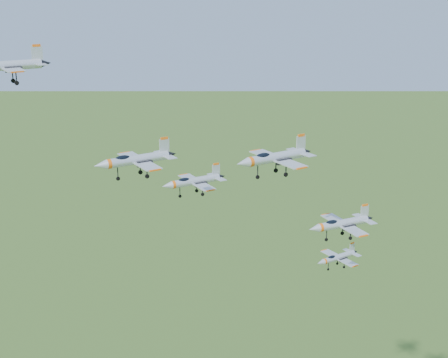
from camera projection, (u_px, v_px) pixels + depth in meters
jet_lead at (4, 66)px, 91.97m from camera, size 13.54×11.28×3.62m
jet_left_high at (135, 160)px, 91.07m from camera, size 13.14×10.90×3.51m
jet_right_high at (274, 157)px, 92.11m from camera, size 13.74×11.38×3.67m
jet_left_low at (194, 181)px, 110.55m from camera, size 12.65×10.54×3.38m
jet_right_low at (341, 224)px, 103.99m from camera, size 12.86×10.84×3.46m
jet_trail at (337, 257)px, 120.35m from camera, size 10.50×8.68×2.81m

